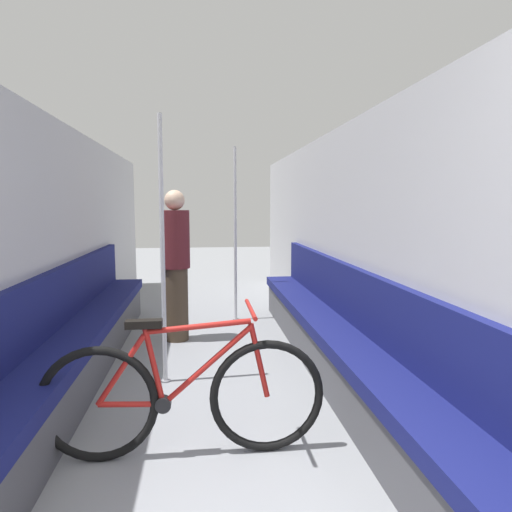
{
  "coord_description": "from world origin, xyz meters",
  "views": [
    {
      "loc": [
        -0.04,
        -0.44,
        1.44
      ],
      "look_at": [
        0.37,
        3.03,
        1.05
      ],
      "focal_mm": 32.0,
      "sensor_mm": 36.0,
      "label": 1
    }
  ],
  "objects_px": {
    "bench_seat_row_left": "(65,358)",
    "bicycle": "(184,396)",
    "bench_seat_row_right": "(343,347)",
    "grab_pole_near": "(235,237)",
    "grab_pole_far": "(163,255)",
    "passenger_standing": "(176,264)"
  },
  "relations": [
    {
      "from": "bench_seat_row_right",
      "to": "passenger_standing",
      "type": "xyz_separation_m",
      "value": [
        -1.38,
        1.42,
        0.51
      ]
    },
    {
      "from": "grab_pole_near",
      "to": "grab_pole_far",
      "type": "bearing_deg",
      "value": -110.33
    },
    {
      "from": "bicycle",
      "to": "grab_pole_far",
      "type": "relative_size",
      "value": 0.76
    },
    {
      "from": "bench_seat_row_right",
      "to": "passenger_standing",
      "type": "relative_size",
      "value": 3.33
    },
    {
      "from": "bench_seat_row_right",
      "to": "bicycle",
      "type": "height_order",
      "value": "bench_seat_row_right"
    },
    {
      "from": "bench_seat_row_right",
      "to": "grab_pole_near",
      "type": "relative_size",
      "value": 2.48
    },
    {
      "from": "grab_pole_near",
      "to": "passenger_standing",
      "type": "distance_m",
      "value": 1.07
    },
    {
      "from": "bicycle",
      "to": "bench_seat_row_right",
      "type": "bearing_deg",
      "value": 52.16
    },
    {
      "from": "bicycle",
      "to": "grab_pole_near",
      "type": "xyz_separation_m",
      "value": [
        0.53,
        3.1,
        0.69
      ]
    },
    {
      "from": "grab_pole_near",
      "to": "bench_seat_row_left",
      "type": "bearing_deg",
      "value": -123.0
    },
    {
      "from": "bench_seat_row_left",
      "to": "bench_seat_row_right",
      "type": "xyz_separation_m",
      "value": [
        2.12,
        0.0,
        0.0
      ]
    },
    {
      "from": "grab_pole_far",
      "to": "passenger_standing",
      "type": "relative_size",
      "value": 1.34
    },
    {
      "from": "bicycle",
      "to": "grab_pole_near",
      "type": "height_order",
      "value": "grab_pole_near"
    },
    {
      "from": "bicycle",
      "to": "grab_pole_near",
      "type": "distance_m",
      "value": 3.22
    },
    {
      "from": "bench_seat_row_left",
      "to": "bicycle",
      "type": "height_order",
      "value": "bench_seat_row_left"
    },
    {
      "from": "grab_pole_near",
      "to": "passenger_standing",
      "type": "xyz_separation_m",
      "value": [
        -0.69,
        -0.79,
        -0.22
      ]
    },
    {
      "from": "grab_pole_far",
      "to": "bicycle",
      "type": "bearing_deg",
      "value": -80.2
    },
    {
      "from": "bench_seat_row_left",
      "to": "bicycle",
      "type": "relative_size",
      "value": 3.28
    },
    {
      "from": "passenger_standing",
      "to": "bench_seat_row_right",
      "type": "bearing_deg",
      "value": 169.5
    },
    {
      "from": "bicycle",
      "to": "grab_pole_far",
      "type": "height_order",
      "value": "grab_pole_far"
    },
    {
      "from": "bench_seat_row_right",
      "to": "grab_pole_far",
      "type": "bearing_deg",
      "value": 169.92
    },
    {
      "from": "grab_pole_far",
      "to": "passenger_standing",
      "type": "bearing_deg",
      "value": 88.24
    }
  ]
}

